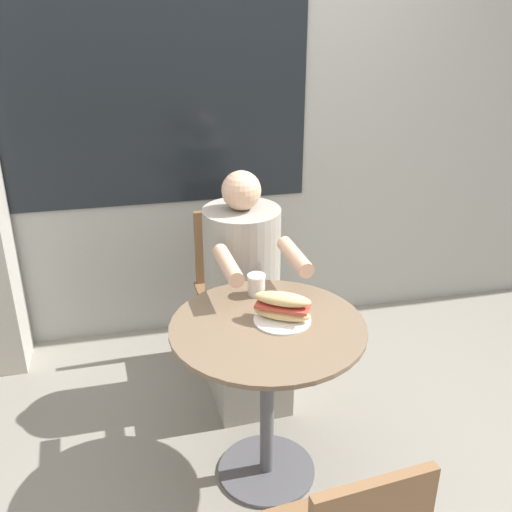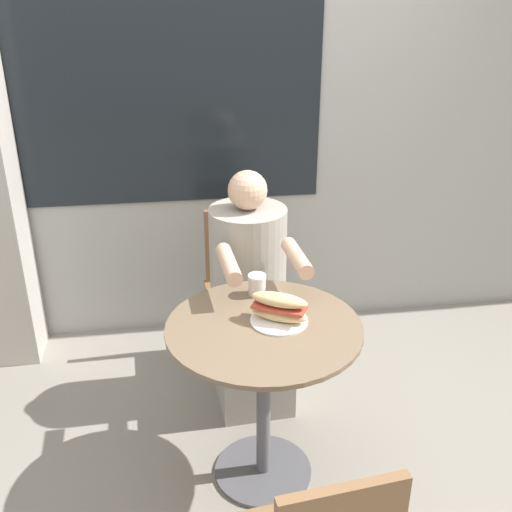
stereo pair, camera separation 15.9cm
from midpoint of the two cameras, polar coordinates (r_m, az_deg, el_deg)
ground_plane at (r=2.83m, az=-0.70°, el=-19.83°), size 8.00×8.00×0.00m
storefront_wall at (r=3.39m, az=-5.67°, el=14.77°), size 8.00×0.09×2.80m
cafe_table at (r=2.47m, az=-0.77°, el=-10.58°), size 0.78×0.78×0.76m
diner_chair at (r=3.28m, az=-3.83°, el=-1.73°), size 0.40×0.40×0.87m
seated_diner at (r=2.98m, az=-2.63°, el=-4.77°), size 0.40×0.68×1.20m
sandwich_on_plate at (r=2.36m, az=0.60°, el=-5.05°), size 0.24×0.23×0.12m
drink_cup at (r=2.56m, az=-1.74°, el=-2.77°), size 0.08×0.08×0.09m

